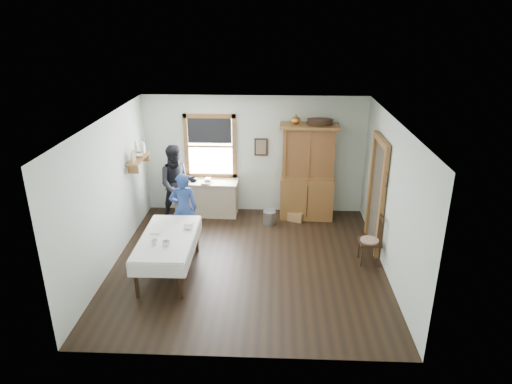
% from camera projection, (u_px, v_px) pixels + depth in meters
% --- Properties ---
extents(room, '(5.01, 5.01, 2.70)m').
position_uv_depth(room, '(248.00, 196.00, 8.05)').
color(room, black).
rests_on(room, ground).
extents(window, '(1.18, 0.07, 1.48)m').
position_uv_depth(window, '(210.00, 143.00, 10.27)').
color(window, white).
rests_on(window, room).
extents(doorway, '(0.09, 1.14, 2.22)m').
position_uv_depth(doorway, '(377.00, 191.00, 8.81)').
color(doorway, '#3F382D').
rests_on(doorway, room).
extents(wall_shelf, '(0.24, 1.00, 0.44)m').
position_uv_depth(wall_shelf, '(139.00, 157.00, 9.49)').
color(wall_shelf, brown).
rests_on(wall_shelf, room).
extents(framed_picture, '(0.30, 0.04, 0.40)m').
position_uv_depth(framed_picture, '(261.00, 147.00, 10.25)').
color(framed_picture, black).
rests_on(framed_picture, room).
extents(rug_beater, '(0.01, 0.27, 0.27)m').
position_uv_depth(rug_beater, '(386.00, 173.00, 8.09)').
color(rug_beater, black).
rests_on(rug_beater, room).
extents(work_counter, '(1.45, 0.59, 0.82)m').
position_uv_depth(work_counter, '(207.00, 198.00, 10.46)').
color(work_counter, tan).
rests_on(work_counter, room).
extents(china_hutch, '(1.29, 0.65, 2.15)m').
position_uv_depth(china_hutch, '(308.00, 172.00, 10.09)').
color(china_hutch, brown).
rests_on(china_hutch, room).
extents(dining_table, '(0.97, 1.82, 0.73)m').
position_uv_depth(dining_table, '(169.00, 255.00, 8.11)').
color(dining_table, white).
rests_on(dining_table, room).
extents(spindle_chair, '(0.44, 0.44, 0.93)m').
position_uv_depth(spindle_chair, '(370.00, 240.00, 8.41)').
color(spindle_chair, black).
rests_on(spindle_chair, room).
extents(pail, '(0.34, 0.34, 0.30)m').
position_uv_depth(pail, '(269.00, 218.00, 10.07)').
color(pail, '#989CA0').
rests_on(pail, room).
extents(wicker_basket, '(0.39, 0.34, 0.20)m').
position_uv_depth(wicker_basket, '(296.00, 216.00, 10.26)').
color(wicker_basket, '#9E7347').
rests_on(wicker_basket, room).
extents(woman_blue, '(0.57, 0.44, 1.38)m').
position_uv_depth(woman_blue, '(184.00, 211.00, 9.05)').
color(woman_blue, navy).
rests_on(woman_blue, room).
extents(figure_dark, '(0.91, 0.79, 1.61)m').
position_uv_depth(figure_dark, '(178.00, 187.00, 10.01)').
color(figure_dark, black).
rests_on(figure_dark, room).
extents(table_cup_a, '(0.16, 0.16, 0.10)m').
position_uv_depth(table_cup_a, '(166.00, 243.00, 7.63)').
color(table_cup_a, silver).
rests_on(table_cup_a, dining_table).
extents(table_cup_b, '(0.11, 0.11, 0.09)m').
position_uv_depth(table_cup_b, '(154.00, 242.00, 7.68)').
color(table_cup_b, silver).
rests_on(table_cup_b, dining_table).
extents(table_bowl, '(0.22, 0.22, 0.05)m').
position_uv_depth(table_bowl, '(189.00, 227.00, 8.25)').
color(table_bowl, silver).
rests_on(table_bowl, dining_table).
extents(counter_book, '(0.20, 0.26, 0.02)m').
position_uv_depth(counter_book, '(202.00, 182.00, 10.21)').
color(counter_book, '#705F4A').
rests_on(counter_book, work_counter).
extents(counter_bowl, '(0.20, 0.20, 0.06)m').
position_uv_depth(counter_bowl, '(194.00, 180.00, 10.31)').
color(counter_bowl, silver).
rests_on(counter_bowl, work_counter).
extents(shelf_bowl, '(0.22, 0.22, 0.05)m').
position_uv_depth(shelf_bowl, '(139.00, 156.00, 9.49)').
color(shelf_bowl, silver).
rests_on(shelf_bowl, wall_shelf).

